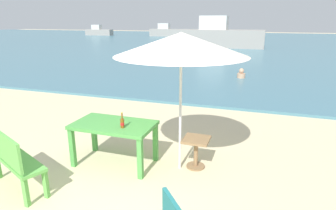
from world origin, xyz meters
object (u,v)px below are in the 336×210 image
boat_barge (167,32)px  patio_umbrella (181,44)px  boat_cargo_ship (99,31)px  side_table_wood (196,148)px  bench_green_left (12,157)px  beer_bottle_amber (122,122)px  boat_fishing_trawler (220,36)px  picnic_table_green (114,129)px  swimmer_person (241,74)px

boat_barge → patio_umbrella: bearing=-70.8°
boat_cargo_ship → patio_umbrella: bearing=-56.6°
side_table_wood → bench_green_left: (-2.42, -1.53, 0.19)m
beer_bottle_amber → boat_barge: (-12.06, 37.53, -0.11)m
boat_barge → side_table_wood: bearing=-70.4°
side_table_wood → patio_umbrella: bearing=-153.7°
side_table_wood → boat_barge: 39.36m
patio_umbrella → boat_fishing_trawler: bearing=97.2°
boat_barge → boat_fishing_trawler: size_ratio=0.68×
patio_umbrella → boat_fishing_trawler: 22.35m
side_table_wood → boat_barge: bearing=109.6°
bench_green_left → boat_barge: 40.09m
side_table_wood → picnic_table_green: bearing=-167.4°
boat_fishing_trawler → beer_bottle_amber: bearing=-85.2°
bench_green_left → boat_barge: bearing=105.6°
boat_cargo_ship → boat_barge: (11.09, 0.69, 0.10)m
beer_bottle_amber → bench_green_left: bearing=-139.5°
patio_umbrella → boat_barge: bearing=109.2°
bench_green_left → boat_fishing_trawler: 23.57m
beer_bottle_amber → boat_cargo_ship: (-23.15, 36.83, -0.20)m
boat_fishing_trawler → patio_umbrella: bearing=-82.8°
boat_fishing_trawler → swimmer_person: bearing=-77.4°
picnic_table_green → patio_umbrella: bearing=9.3°
beer_bottle_amber → boat_fishing_trawler: 22.56m
picnic_table_green → boat_fishing_trawler: size_ratio=0.19×
swimmer_person → picnic_table_green: bearing=-100.0°
side_table_wood → boat_barge: size_ratio=0.11×
side_table_wood → boat_barge: boat_barge is taller
bench_green_left → boat_barge: boat_barge is taller
picnic_table_green → swimmer_person: size_ratio=3.41×
side_table_wood → boat_fishing_trawler: size_ratio=0.07×
beer_bottle_amber → patio_umbrella: bearing=19.9°
picnic_table_green → boat_barge: (-11.82, 37.39, 0.10)m
swimmer_person → boat_barge: bearing=114.6°
beer_bottle_amber → side_table_wood: size_ratio=0.49×
picnic_table_green → swimmer_person: (1.48, 8.38, -0.41)m
patio_umbrella → boat_fishing_trawler: boat_fishing_trawler is taller
swimmer_person → boat_barge: (-13.30, 29.01, 0.51)m
swimmer_person → boat_barge: size_ratio=0.08×
picnic_table_green → patio_umbrella: (1.14, 0.19, 1.47)m
side_table_wood → boat_cargo_ship: size_ratio=0.12×
patio_umbrella → bench_green_left: (-2.17, -1.41, -1.58)m
patio_umbrella → bench_green_left: size_ratio=1.85×
boat_fishing_trawler → bench_green_left: bearing=-88.5°
side_table_wood → boat_fishing_trawler: boat_fishing_trawler is taller
boat_barge → boat_fishing_trawler: (10.18, -15.05, 0.31)m
patio_umbrella → boat_cargo_ship: 43.74m
swimmer_person → boat_fishing_trawler: (-3.12, 13.96, 0.82)m
bench_green_left → patio_umbrella: bearing=33.0°
side_table_wood → swimmer_person: size_ratio=1.32×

